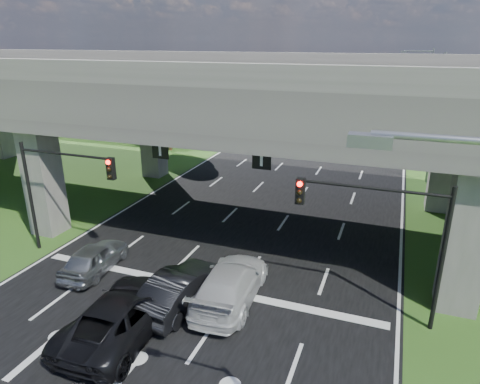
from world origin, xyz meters
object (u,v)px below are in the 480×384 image
Objects in this scene: streetlight_far at (431,109)px; car_trailing at (123,314)px; car_white at (230,283)px; signal_right at (385,225)px; car_silver at (95,258)px; signal_left at (59,181)px; car_dark at (181,288)px; streetlight_beyond at (424,88)px.

streetlight_far is 1.63× the size of car_trailing.
car_trailing is (-3.09, -3.53, 0.02)m from car_white.
signal_right reaches higher than car_silver.
car_silver is at bearing -126.43° from streetlight_far.
signal_left is 1.19× the size of car_dark.
signal_right is at bearing 178.80° from car_silver.
car_dark is at bearing -104.93° from streetlight_beyond.
signal_right is 20.25m from streetlight_far.
car_silver is (2.42, -0.94, -3.43)m from signal_left.
signal_left is 1.04× the size of car_white.
streetlight_far and streetlight_beyond have the same top height.
car_dark is (5.34, -1.08, 0.10)m from car_silver.
car_trailing reaches higher than car_silver.
car_trailing is at bearing -34.36° from signal_left.
signal_left is 10.22m from car_white.
streetlight_beyond is 2.35× the size of car_silver.
streetlight_beyond is (2.27, 36.06, 1.66)m from signal_right.
signal_left is 0.98× the size of car_trailing.
streetlight_far is 1.73× the size of car_white.
streetlight_beyond reaches higher than signal_right.
streetlight_far is 1.00× the size of streetlight_beyond.
car_dark is 0.87× the size of car_white.
signal_right is 36.17m from streetlight_beyond.
car_white is at bearing -144.09° from car_dark.
car_trailing is at bearing -105.69° from streetlight_beyond.
car_dark is at bearing -114.70° from streetlight_far.
car_white reaches higher than car_silver.
streetlight_beyond reaches higher than car_dark.
streetlight_beyond is at bearing -108.10° from car_trailing.
car_dark is (-7.88, -2.03, -3.33)m from signal_right.
streetlight_far reaches higher than car_white.
signal_left reaches higher than car_dark.
car_trailing reaches higher than car_white.
car_white is at bearing -133.60° from car_trailing.
streetlight_beyond is (17.92, 36.06, 1.66)m from signal_left.
streetlight_far reaches higher than car_silver.
car_silver is 5.45m from car_dark.
car_trailing is (4.11, -3.53, 0.13)m from car_silver.
streetlight_far is 16.00m from streetlight_beyond.
streetlight_far is at bearing -90.00° from streetlight_beyond.
car_trailing is (-9.11, -4.47, -3.30)m from signal_right.
signal_left reaches higher than car_silver.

